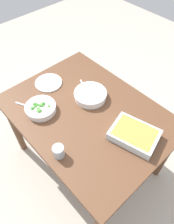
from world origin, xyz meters
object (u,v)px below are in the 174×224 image
Objects in this scene: baking_dish at (134,134)px; drink_cup at (59,152)px; broccoli_bowl at (41,108)px; side_plate at (49,83)px; spoon_by_stew at (86,89)px; stew_bowl at (90,95)px; spoon_by_broccoli at (29,106)px.

baking_dish is 4.08× the size of drink_cup.
broccoli_bowl is 1.02× the size of side_plate.
broccoli_bowl is 1.32× the size of spoon_by_stew.
side_plate is at bearing -157.69° from stew_bowl.
drink_cup reaches higher than spoon_by_stew.
stew_bowl is at bearing 59.20° from spoon_by_broccoli.
stew_bowl is 1.47× the size of spoon_by_stew.
broccoli_bowl is at bearing -46.39° from side_plate.
spoon_by_stew is (0.26, 0.18, -0.00)m from side_plate.
drink_cup is 0.50× the size of spoon_by_stew.
drink_cup reaches higher than baking_dish.
broccoli_bowl reaches higher than side_plate.
drink_cup reaches higher than side_plate.
baking_dish reaches higher than spoon_by_stew.
side_plate is at bearing 149.77° from drink_cup.
stew_bowl is 1.52× the size of spoon_by_broccoli.
stew_bowl is at bearing 67.65° from broccoli_bowl.
drink_cup is at bearing -57.94° from spoon_by_stew.
baking_dish is 0.50m from drink_cup.
broccoli_bowl is 1.37× the size of spoon_by_broccoli.
stew_bowl is 0.38m from broccoli_bowl.
side_plate is 0.28m from spoon_by_broccoli.
drink_cup is at bearing -9.36° from spoon_by_broccoli.
broccoli_bowl reaches higher than spoon_by_broccoli.
side_plate reaches higher than spoon_by_stew.
stew_bowl reaches higher than side_plate.
spoon_by_broccoli is at bearing -152.32° from baking_dish.
spoon_by_broccoli is (-0.09, -0.05, -0.03)m from broccoli_bowl.
drink_cup is (0.23, -0.48, 0.01)m from stew_bowl.
drink_cup reaches higher than broccoli_bowl.
baking_dish is 0.81m from side_plate.
stew_bowl is at bearing 22.31° from side_plate.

